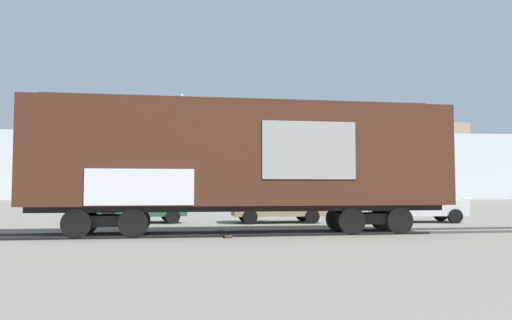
# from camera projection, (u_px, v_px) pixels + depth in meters

# --- Properties ---
(ground_plane) EXTENTS (260.00, 260.00, 0.00)m
(ground_plane) POSITION_uv_depth(u_px,v_px,m) (229.00, 235.00, 16.68)
(ground_plane) COLOR slate
(track) EXTENTS (59.94, 6.40, 0.08)m
(track) POSITION_uv_depth(u_px,v_px,m) (265.00, 233.00, 16.84)
(track) COLOR #4C4742
(track) RESTS_ON ground_plane
(freight_car) EXTENTS (14.06, 3.84, 4.60)m
(freight_car) POSITION_uv_depth(u_px,v_px,m) (243.00, 157.00, 16.87)
(freight_car) COLOR #472316
(freight_car) RESTS_ON ground_plane
(flagpole) EXTENTS (1.71, 0.51, 7.30)m
(flagpole) POSITION_uv_depth(u_px,v_px,m) (188.00, 133.00, 30.21)
(flagpole) COLOR silver
(flagpole) RESTS_ON ground_plane
(hillside) EXTENTS (142.39, 39.77, 14.74)m
(hillside) POSITION_uv_depth(u_px,v_px,m) (218.00, 170.00, 93.60)
(hillside) COLOR silver
(hillside) RESTS_ON ground_plane
(parked_car_green) EXTENTS (4.29, 2.59, 1.70)m
(parked_car_green) POSITION_uv_depth(u_px,v_px,m) (139.00, 204.00, 22.33)
(parked_car_green) COLOR #1E5933
(parked_car_green) RESTS_ON ground_plane
(parked_car_tan) EXTENTS (4.20, 2.21, 1.85)m
(parked_car_tan) POSITION_uv_depth(u_px,v_px,m) (276.00, 203.00, 22.71)
(parked_car_tan) COLOR #9E8966
(parked_car_tan) RESTS_ON ground_plane
(parked_car_white) EXTENTS (4.23, 2.07, 1.70)m
(parked_car_white) POSITION_uv_depth(u_px,v_px,m) (416.00, 204.00, 23.00)
(parked_car_white) COLOR silver
(parked_car_white) RESTS_ON ground_plane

